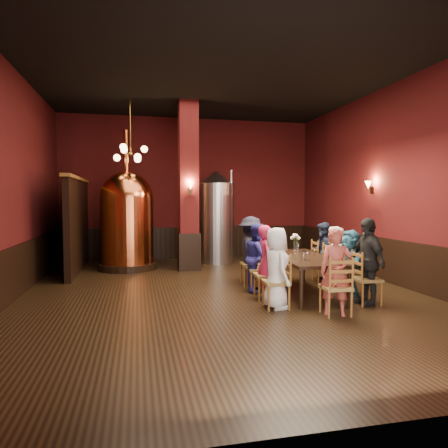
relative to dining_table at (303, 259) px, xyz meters
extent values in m
plane|color=black|center=(-1.60, 0.43, -0.69)|extent=(10.00, 10.00, 0.00)
plane|color=black|center=(-1.60, 0.43, 3.81)|extent=(10.00, 10.00, 0.00)
cube|color=#4E1012|center=(-1.60, 5.43, 1.56)|extent=(8.00, 0.02, 4.50)
cube|color=#4E1012|center=(-1.60, -4.57, 1.56)|extent=(8.00, 0.02, 4.50)
cube|color=#4E1012|center=(-5.60, 0.43, 1.56)|extent=(0.02, 10.00, 4.50)
cube|color=#4E1012|center=(2.40, 0.43, 1.56)|extent=(0.02, 10.00, 4.50)
cube|color=black|center=(2.36, 0.43, -0.19)|extent=(0.08, 9.90, 1.00)
cube|color=black|center=(-1.60, 5.39, -0.19)|extent=(7.90, 0.08, 1.00)
cube|color=black|center=(-5.56, 0.43, -0.19)|extent=(0.08, 9.90, 1.00)
cube|color=#4E1012|center=(-1.90, 3.23, 1.56)|extent=(0.58, 0.58, 4.50)
cube|color=black|center=(-4.80, 3.63, 0.51)|extent=(0.22, 3.50, 2.40)
cube|color=black|center=(0.00, 0.00, 0.03)|extent=(1.14, 2.46, 0.06)
cylinder|color=black|center=(-0.51, -1.11, -0.34)|extent=(0.07, 0.07, 0.69)
cylinder|color=black|center=(0.37, -1.16, -0.34)|extent=(0.07, 0.07, 0.69)
cylinder|color=black|center=(-0.37, 1.16, -0.34)|extent=(0.07, 0.07, 0.69)
cylinder|color=black|center=(0.51, 1.11, -0.34)|extent=(0.07, 0.07, 0.69)
imported|color=white|center=(-0.91, -0.95, 0.02)|extent=(0.50, 0.72, 1.41)
imported|color=#C62252|center=(-0.87, -0.28, 0.02)|extent=(0.41, 0.56, 1.41)
imported|color=navy|center=(-0.83, 0.38, 0.01)|extent=(0.54, 0.75, 1.40)
imported|color=black|center=(-0.79, 1.05, 0.07)|extent=(0.73, 1.07, 1.52)
imported|color=black|center=(0.79, -1.05, 0.10)|extent=(0.40, 0.93, 1.57)
imported|color=#2A627F|center=(0.83, -0.38, -0.03)|extent=(0.45, 1.23, 1.31)
imported|color=#B7ABA1|center=(0.87, 0.28, -0.03)|extent=(0.66, 0.77, 1.32)
imported|color=#1D253B|center=(0.91, 0.95, 0.00)|extent=(0.48, 0.73, 1.38)
imported|color=#973D32|center=(-0.09, -1.55, 0.02)|extent=(0.61, 0.52, 1.42)
cylinder|color=black|center=(-3.52, 3.69, -0.60)|extent=(1.59, 1.59, 0.18)
cylinder|color=#C95D2E|center=(-3.52, 3.69, 0.37)|extent=(1.84, 1.84, 1.77)
sphere|color=#C95D2E|center=(-3.52, 3.69, 1.26)|extent=(1.41, 1.41, 1.41)
cylinder|color=#C95D2E|center=(-3.52, 3.69, 2.49)|extent=(0.14, 0.14, 1.15)
cylinder|color=#B2B2B7|center=(-0.93, 4.31, 0.50)|extent=(1.37, 1.37, 2.38)
cone|color=#B2B2B7|center=(-0.93, 4.31, 1.88)|extent=(1.14, 1.14, 0.38)
cylinder|color=#B2B2B7|center=(-0.55, 3.93, 0.74)|extent=(0.08, 0.08, 2.66)
cylinder|color=white|center=(0.25, 0.99, 0.16)|extent=(0.11, 0.11, 0.20)
camera|label=1|loc=(-3.25, -7.46, 1.20)|focal=32.00mm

